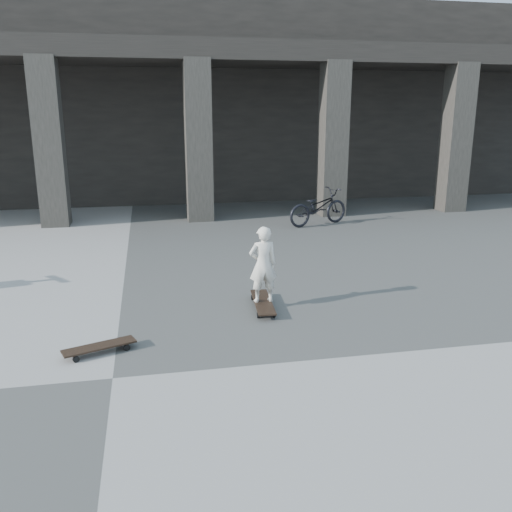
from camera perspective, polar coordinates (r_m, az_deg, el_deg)
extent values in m
plane|color=#474744|center=(6.12, -14.85, -12.34)|extent=(90.00, 90.00, 0.00)
cube|color=black|center=(19.45, -13.23, 15.39)|extent=(28.00, 6.00, 6.00)
cube|color=black|center=(15.12, -13.96, 20.11)|extent=(28.00, 2.80, 0.50)
cube|color=#2C2A25|center=(14.14, -20.92, 11.01)|extent=(0.65, 0.65, 4.00)
cube|color=#2C2A25|center=(14.02, -6.09, 11.87)|extent=(0.65, 0.65, 4.00)
cube|color=#2C2A25|center=(14.79, 8.12, 11.97)|extent=(0.65, 0.65, 4.00)
cube|color=#2C2A25|center=(16.32, 20.29, 11.49)|extent=(0.65, 0.65, 4.00)
cube|color=black|center=(7.84, 0.72, -4.85)|extent=(0.33, 1.08, 0.02)
cube|color=#B2B2B7|center=(8.20, 0.39, -4.27)|extent=(0.23, 0.07, 0.03)
cube|color=#B2B2B7|center=(7.51, 1.08, -6.14)|extent=(0.23, 0.07, 0.03)
cylinder|color=black|center=(8.19, -0.38, -4.37)|extent=(0.04, 0.08, 0.08)
cylinder|color=black|center=(8.22, 1.16, -4.31)|extent=(0.04, 0.08, 0.08)
cylinder|color=black|center=(7.50, 0.24, -6.25)|extent=(0.04, 0.08, 0.08)
cylinder|color=black|center=(7.53, 1.93, -6.18)|extent=(0.04, 0.08, 0.08)
cube|color=black|center=(6.70, -16.16, -9.11)|extent=(0.87, 0.49, 0.02)
cube|color=#B2B2B7|center=(6.79, -13.71, -8.99)|extent=(0.12, 0.20, 0.03)
cube|color=#B2B2B7|center=(6.66, -18.62, -9.88)|extent=(0.12, 0.20, 0.03)
cylinder|color=black|center=(6.88, -13.95, -8.78)|extent=(0.08, 0.06, 0.07)
cylinder|color=black|center=(6.71, -13.44, -9.36)|extent=(0.08, 0.06, 0.07)
cylinder|color=black|center=(6.75, -18.81, -9.65)|extent=(0.08, 0.06, 0.07)
cylinder|color=black|center=(6.58, -18.41, -10.28)|extent=(0.08, 0.06, 0.07)
imported|color=silver|center=(7.67, 0.74, -0.90)|extent=(0.42, 0.28, 1.10)
imported|color=black|center=(13.55, 6.56, 5.15)|extent=(1.82, 1.17, 0.90)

